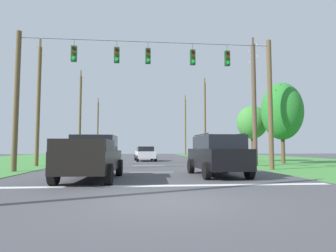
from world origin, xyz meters
The scene contains 21 objects.
ground_plane centered at (0.00, 0.00, 0.00)m, with size 120.00×120.00×0.00m, color #47474C.
shoulder_grass_right centered at (14.87, 15.00, 0.01)m, with size 16.00×80.00×0.03m, color #44883D.
stop_bar_stripe centered at (0.00, 3.01, 0.00)m, with size 13.06×0.45×0.01m, color white.
lane_dash_0 centered at (0.00, 9.01, 0.00)m, with size 0.15×2.50×0.01m, color white.
lane_dash_1 centered at (0.00, 15.38, 0.00)m, with size 0.15×2.50×0.01m, color white.
lane_dash_2 centered at (0.00, 22.01, 0.00)m, with size 0.15×2.50×0.01m, color white.
lane_dash_3 centered at (0.00, 27.70, 0.00)m, with size 0.15×2.50×0.01m, color white.
overhead_signal_span centered at (-0.11, 9.95, 4.77)m, with size 15.77×0.31×8.32m.
pickup_truck centered at (-2.76, 5.35, 0.97)m, with size 2.45×5.47×1.95m.
suv_black centered at (3.14, 6.47, 1.06)m, with size 2.36×4.87×2.05m.
distant_car_crossing_white centered at (-0.11, 23.01, 0.79)m, with size 2.30×4.43×1.52m.
distant_car_oncoming centered at (-5.29, 24.05, 0.79)m, with size 2.13×4.35×1.52m.
distant_car_far_parked centered at (8.74, 25.41, 0.79)m, with size 2.30×4.44×1.52m.
utility_pole_mid_right centered at (8.09, 13.80, 4.93)m, with size 0.34×1.69×10.02m.
utility_pole_far_right centered at (8.12, 30.97, 5.51)m, with size 0.27×1.92×10.95m.
utility_pole_near_left centered at (7.98, 47.16, 5.79)m, with size 0.28×1.62×11.56m.
utility_pole_far_left centered at (-8.34, 14.95, 4.72)m, with size 0.28×1.76×9.73m.
utility_pole_distant_right centered at (-8.29, 30.17, 5.62)m, with size 0.29×2.00×11.39m.
utility_pole_distant_left centered at (-8.48, 47.29, 5.17)m, with size 0.27×1.96×10.69m.
tree_roadside_right centered at (10.62, 20.68, 3.94)m, with size 3.05×3.05×5.64m.
tree_roadside_far_right centered at (11.76, 16.64, 4.58)m, with size 3.57×3.57×7.10m.
Camera 1 is at (-0.69, -7.71, 1.38)m, focal length 31.16 mm.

